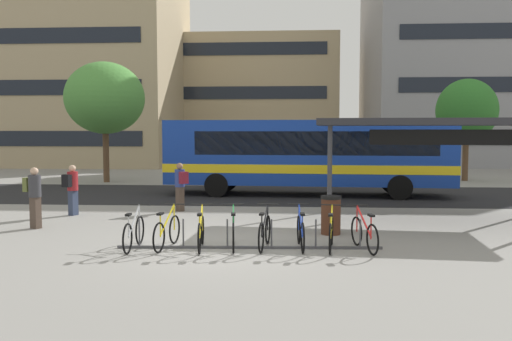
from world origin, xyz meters
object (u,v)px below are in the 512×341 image
object	(u,v)px
parked_bicycle_black_4	(265,232)
commuter_maroon_pack_1	(180,184)
parked_bicycle_yellow_1	(167,232)
trash_bin	(331,215)
parked_bicycle_green_3	(233,232)
street_tree_0	(105,98)
parked_bicycle_blue_5	(301,232)
parked_bicycle_red_7	(364,234)
commuter_olive_pack_0	(34,193)
parked_bicycle_yellow_2	(201,233)
parked_bicycle_yellow_6	(331,233)
transit_shelter	(434,125)
city_bus	(306,154)
street_tree_1	(467,111)
parked_bicycle_silver_0	(134,233)
commuter_black_pack_2	(72,187)

from	to	relation	value
parked_bicycle_black_4	commuter_maroon_pack_1	size ratio (longest dim) A/B	1.03
parked_bicycle_yellow_1	commuter_maroon_pack_1	world-z (taller)	commuter_maroon_pack_1
trash_bin	commuter_maroon_pack_1	bearing A→B (deg)	142.73
parked_bicycle_green_3	street_tree_0	bearing A→B (deg)	22.74
parked_bicycle_blue_5	parked_bicycle_yellow_1	bearing A→B (deg)	89.14
parked_bicycle_red_7	commuter_maroon_pack_1	bearing A→B (deg)	31.65
commuter_olive_pack_0	trash_bin	world-z (taller)	commuter_olive_pack_0
parked_bicycle_yellow_1	parked_bicycle_yellow_2	distance (m)	0.82
parked_bicycle_yellow_2	parked_bicycle_green_3	distance (m)	0.76
parked_bicycle_yellow_6	transit_shelter	distance (m)	6.12
city_bus	transit_shelter	world-z (taller)	city_bus
parked_bicycle_black_4	street_tree_1	size ratio (longest dim) A/B	0.31
parked_bicycle_black_4	commuter_maroon_pack_1	bearing A→B (deg)	35.81
parked_bicycle_green_3	commuter_olive_pack_0	bearing A→B (deg)	63.43
parked_bicycle_yellow_2	commuter_olive_pack_0	xyz separation A→B (m)	(-5.14, 2.29, 0.62)
parked_bicycle_silver_0	parked_bicycle_yellow_1	bearing A→B (deg)	-78.53
street_tree_0	street_tree_1	world-z (taller)	street_tree_0
parked_bicycle_blue_5	commuter_maroon_pack_1	distance (m)	6.80
parked_bicycle_yellow_6	commuter_black_pack_2	distance (m)	9.22
parked_bicycle_blue_5	trash_bin	distance (m)	1.97
parked_bicycle_yellow_1	parked_bicycle_green_3	distance (m)	1.57
parked_bicycle_red_7	trash_bin	world-z (taller)	trash_bin
parked_bicycle_green_3	trash_bin	size ratio (longest dim) A/B	1.67
city_bus	parked_bicycle_yellow_1	size ratio (longest dim) A/B	7.09
parked_bicycle_yellow_2	street_tree_0	size ratio (longest dim) A/B	0.27
parked_bicycle_black_4	street_tree_0	world-z (taller)	street_tree_0
street_tree_0	parked_bicycle_yellow_1	bearing A→B (deg)	-65.79
parked_bicycle_yellow_6	parked_bicycle_red_7	xyz separation A→B (m)	(0.76, -0.02, 0.00)
parked_bicycle_silver_0	parked_bicycle_black_4	size ratio (longest dim) A/B	1.00
parked_bicycle_green_3	parked_bicycle_silver_0	bearing A→B (deg)	89.13
transit_shelter	commuter_maroon_pack_1	size ratio (longest dim) A/B	4.40
parked_bicycle_silver_0	parked_bicycle_yellow_6	xyz separation A→B (m)	(4.59, 0.27, 0.00)
parked_bicycle_yellow_1	commuter_black_pack_2	size ratio (longest dim) A/B	1.04
parked_bicycle_green_3	commuter_olive_pack_0	world-z (taller)	commuter_olive_pack_0
parked_bicycle_silver_0	commuter_olive_pack_0	bearing A→B (deg)	55.27
parked_bicycle_yellow_1	parked_bicycle_yellow_2	size ratio (longest dim) A/B	1.00
parked_bicycle_blue_5	street_tree_0	world-z (taller)	street_tree_0
parked_bicycle_yellow_2	transit_shelter	size ratio (longest dim) A/B	0.24
parked_bicycle_black_4	transit_shelter	bearing A→B (deg)	-42.85
commuter_maroon_pack_1	parked_bicycle_black_4	bearing A→B (deg)	166.94
parked_bicycle_yellow_1	transit_shelter	xyz separation A→B (m)	(7.28, 4.48, 2.55)
street_tree_1	trash_bin	bearing A→B (deg)	-118.58
city_bus	parked_bicycle_yellow_2	xyz separation A→B (m)	(-2.73, -10.57, -1.39)
parked_bicycle_yellow_6	street_tree_0	world-z (taller)	street_tree_0
parked_bicycle_yellow_2	parked_bicycle_yellow_6	xyz separation A→B (m)	(3.03, 0.15, 0.00)
parked_bicycle_black_4	street_tree_0	bearing A→B (deg)	37.02
parked_bicycle_silver_0	parked_bicycle_black_4	xyz separation A→B (m)	(3.04, 0.28, 0.00)
commuter_black_pack_2	parked_bicycle_blue_5	bearing A→B (deg)	-100.28
parked_bicycle_yellow_1	street_tree_0	size ratio (longest dim) A/B	0.27
commuter_maroon_pack_1	street_tree_1	xyz separation A→B (m)	(13.39, 12.00, 2.90)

